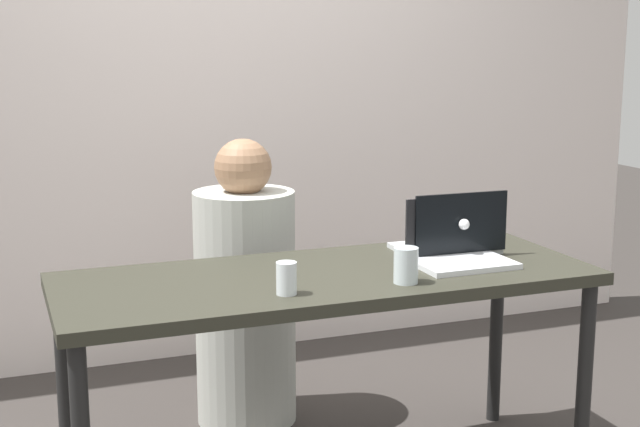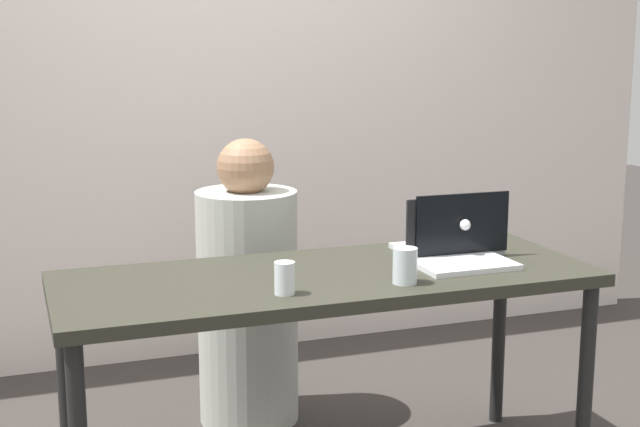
{
  "view_description": "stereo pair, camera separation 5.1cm",
  "coord_description": "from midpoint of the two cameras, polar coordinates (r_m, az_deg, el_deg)",
  "views": [
    {
      "loc": [
        -0.98,
        -2.55,
        1.47
      ],
      "look_at": [
        0.0,
        0.06,
        0.92
      ],
      "focal_mm": 50.0,
      "sensor_mm": 36.0,
      "label": 1
    },
    {
      "loc": [
        -0.94,
        -2.57,
        1.47
      ],
      "look_at": [
        0.0,
        0.06,
        0.92
      ],
      "focal_mm": 50.0,
      "sensor_mm": 36.0,
      "label": 2
    }
  ],
  "objects": [
    {
      "name": "desk",
      "position": [
        2.85,
        0.95,
        -5.18
      ],
      "size": [
        1.71,
        0.64,
        0.74
      ],
      "color": "#2F2E24",
      "rests_on": "ground"
    },
    {
      "name": "laptop_back_right",
      "position": [
        3.1,
        8.89,
        -1.69
      ],
      "size": [
        0.34,
        0.26,
        0.22
      ],
      "rotation": [
        0.0,
        0.0,
        3.12
      ],
      "color": "silver",
      "rests_on": "desk"
    },
    {
      "name": "laptop_front_right",
      "position": [
        2.97,
        9.35,
        -2.34
      ],
      "size": [
        0.32,
        0.25,
        0.21
      ],
      "rotation": [
        0.0,
        0.0,
        0.01
      ],
      "color": "silver",
      "rests_on": "desk"
    },
    {
      "name": "back_wall",
      "position": [
        4.13,
        -6.15,
        7.57
      ],
      "size": [
        4.5,
        0.1,
        2.43
      ],
      "primitive_type": "cube",
      "color": "silver",
      "rests_on": "ground"
    },
    {
      "name": "water_glass_right",
      "position": [
        2.72,
        5.99,
        -3.49
      ],
      "size": [
        0.08,
        0.08,
        0.11
      ],
      "color": "silver",
      "rests_on": "desk"
    },
    {
      "name": "person_at_center",
      "position": [
        3.44,
        -4.23,
        -5.4
      ],
      "size": [
        0.42,
        0.42,
        1.1
      ],
      "rotation": [
        0.0,
        0.0,
        3.23
      ],
      "color": "#B5B8AE",
      "rests_on": "ground"
    },
    {
      "name": "water_glass_left",
      "position": [
        2.59,
        -1.72,
        -4.29
      ],
      "size": [
        0.06,
        0.06,
        0.1
      ],
      "color": "white",
      "rests_on": "desk"
    }
  ]
}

